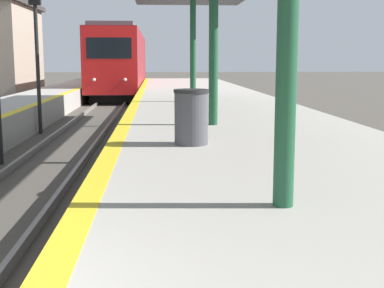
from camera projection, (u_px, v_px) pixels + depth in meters
train at (121, 62)px, 36.35m from camera, size 2.85×19.17×4.31m
signal_far at (36, 25)px, 16.67m from camera, size 0.36×0.31×4.94m
trash_bin at (191, 117)px, 9.28m from camera, size 0.61×0.61×0.96m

